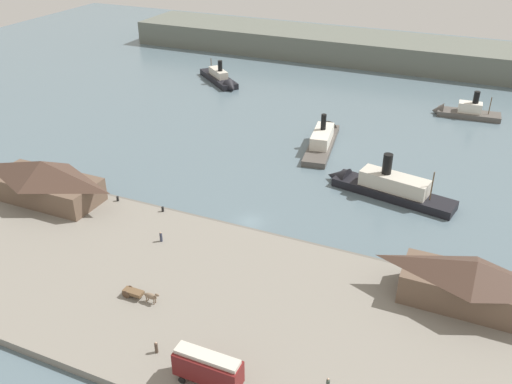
# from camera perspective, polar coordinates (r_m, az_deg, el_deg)

# --- Properties ---
(ground_plane) EXTENTS (320.00, 320.00, 0.00)m
(ground_plane) POSITION_cam_1_polar(r_m,az_deg,el_deg) (96.04, -0.59, -3.10)
(ground_plane) COLOR slate
(quay_promenade) EXTENTS (110.00, 36.00, 1.20)m
(quay_promenade) POSITION_cam_1_polar(r_m,az_deg,el_deg) (79.93, -7.19, -10.42)
(quay_promenade) COLOR gray
(quay_promenade) RESTS_ON ground
(seawall_edge) EXTENTS (110.00, 0.80, 1.00)m
(seawall_edge) POSITION_cam_1_polar(r_m,az_deg,el_deg) (93.02, -1.50, -3.92)
(seawall_edge) COLOR #666159
(seawall_edge) RESTS_ON ground
(ferry_shed_east_terminal) EXTENTS (20.49, 9.13, 7.72)m
(ferry_shed_east_terminal) POSITION_cam_1_polar(r_m,az_deg,el_deg) (105.76, -21.17, 1.18)
(ferry_shed_east_terminal) COLOR brown
(ferry_shed_east_terminal) RESTS_ON quay_promenade
(ferry_shed_customs_shed) EXTENTS (18.83, 7.71, 7.20)m
(ferry_shed_customs_shed) POSITION_cam_1_polar(r_m,az_deg,el_deg) (79.72, 21.68, -8.84)
(ferry_shed_customs_shed) COLOR brown
(ferry_shed_customs_shed) RESTS_ON quay_promenade
(street_tram) EXTENTS (8.02, 2.70, 4.42)m
(street_tram) POSITION_cam_1_polar(r_m,az_deg,el_deg) (65.14, -5.05, -17.71)
(street_tram) COLOR maroon
(street_tram) RESTS_ON quay_promenade
(horse_cart) EXTENTS (5.79, 1.34, 1.87)m
(horse_cart) POSITION_cam_1_polar(r_m,az_deg,el_deg) (78.47, -11.99, -10.34)
(horse_cart) COLOR brown
(horse_cart) RESTS_ON quay_promenade
(pedestrian_near_east_shed) EXTENTS (0.44, 0.44, 1.77)m
(pedestrian_near_east_shed) POSITION_cam_1_polar(r_m,az_deg,el_deg) (89.66, -9.88, -4.64)
(pedestrian_near_east_shed) COLOR #33384C
(pedestrian_near_east_shed) RESTS_ON quay_promenade
(pedestrian_at_waters_edge) EXTENTS (0.42, 0.42, 1.69)m
(pedestrian_at_waters_edge) POSITION_cam_1_polar(r_m,az_deg,el_deg) (70.59, -10.36, -15.68)
(pedestrian_at_waters_edge) COLOR #4C3D33
(pedestrian_at_waters_edge) RESTS_ON quay_promenade
(pedestrian_near_west_shed) EXTENTS (0.43, 0.43, 1.72)m
(pedestrian_near_west_shed) POSITION_cam_1_polar(r_m,az_deg,el_deg) (66.14, 7.51, -19.25)
(pedestrian_near_west_shed) COLOR #3D4C42
(pedestrian_near_west_shed) RESTS_ON quay_promenade
(mooring_post_center_west) EXTENTS (0.44, 0.44, 0.90)m
(mooring_post_center_west) POSITION_cam_1_polar(r_m,az_deg,el_deg) (102.80, -14.23, -0.68)
(mooring_post_center_west) COLOR black
(mooring_post_center_west) RESTS_ON quay_promenade
(mooring_post_east) EXTENTS (0.44, 0.44, 0.90)m
(mooring_post_east) POSITION_cam_1_polar(r_m,az_deg,el_deg) (97.84, -9.70, -1.78)
(mooring_post_east) COLOR black
(mooring_post_east) RESTS_ON quay_promenade
(ferry_outer_harbor) EXTENTS (18.78, 16.98, 8.12)m
(ferry_outer_harbor) POSITION_cam_1_polar(r_m,az_deg,el_deg) (166.91, -3.63, 11.62)
(ferry_outer_harbor) COLOR black
(ferry_outer_harbor) RESTS_ON ground
(ferry_departing_north) EXTENTS (25.80, 9.44, 9.94)m
(ferry_departing_north) POSITION_cam_1_polar(r_m,az_deg,el_deg) (106.59, 12.96, 0.66)
(ferry_departing_north) COLOR black
(ferry_departing_north) RESTS_ON ground
(ferry_moored_east) EXTENTS (16.98, 6.04, 8.41)m
(ferry_moored_east) POSITION_cam_1_polar(r_m,az_deg,el_deg) (150.81, 20.58, 7.87)
(ferry_moored_east) COLOR #514C47
(ferry_moored_east) RESTS_ON ground
(ferry_mid_harbor) EXTENTS (8.23, 24.43, 9.23)m
(ferry_mid_harbor) POSITION_cam_1_polar(r_m,az_deg,el_deg) (126.57, 7.07, 5.70)
(ferry_mid_harbor) COLOR #514C47
(ferry_mid_harbor) RESTS_ON ground
(far_headland) EXTENTS (180.00, 24.00, 8.00)m
(far_headland) POSITION_cam_1_polar(r_m,az_deg,el_deg) (192.92, 13.39, 14.16)
(far_headland) COLOR #60665B
(far_headland) RESTS_ON ground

